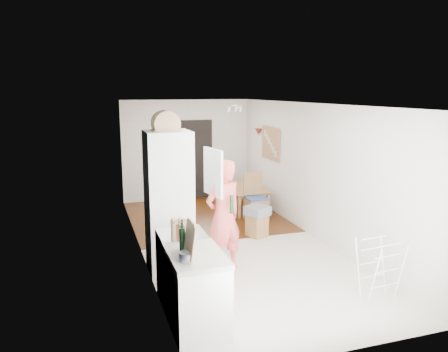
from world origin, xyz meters
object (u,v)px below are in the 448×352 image
person (223,206)px  stool (257,226)px  drying_rack (379,269)px  dining_chair (256,197)px  dining_table (242,200)px

person → stool: (1.08, 1.30, -0.81)m
stool → person: bearing=-129.7°
person → drying_rack: size_ratio=2.50×
person → dining_chair: bearing=-143.0°
dining_table → drying_rack: size_ratio=1.61×
dining_chair → drying_rack: (0.21, -3.79, -0.10)m
dining_table → stool: size_ratio=3.16×
stool → dining_table: bearing=78.4°
stool → dining_chair: bearing=68.8°
dining_chair → stool: size_ratio=2.44×
drying_rack → dining_chair: bearing=87.6°
stool → drying_rack: bearing=-78.2°
person → stool: 1.88m
dining_table → stool: (-0.39, -1.90, -0.02)m
dining_table → stool: bearing=163.3°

